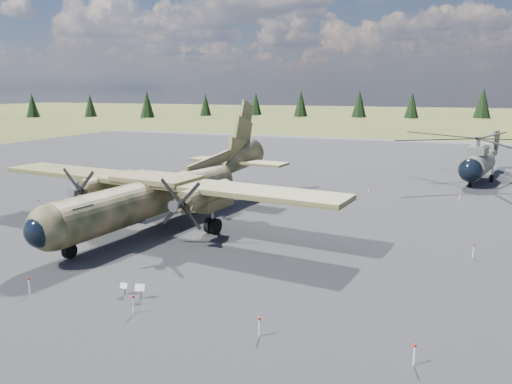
% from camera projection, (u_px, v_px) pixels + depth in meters
% --- Properties ---
extents(ground, '(500.00, 500.00, 0.00)m').
position_uv_depth(ground, '(220.00, 230.00, 35.37)').
color(ground, brown).
rests_on(ground, ground).
extents(apron, '(120.00, 120.00, 0.04)m').
position_uv_depth(apron, '(268.00, 201.00, 44.52)').
color(apron, '#535357').
rests_on(apron, ground).
extents(transport_plane, '(28.50, 25.73, 9.37)m').
position_uv_depth(transport_plane, '(166.00, 188.00, 36.61)').
color(transport_plane, '#30391E').
rests_on(transport_plane, ground).
extents(helicopter_near, '(22.73, 24.04, 4.87)m').
position_uv_depth(helicopter_near, '(479.00, 150.00, 52.63)').
color(helicopter_near, slate).
rests_on(helicopter_near, ground).
extents(info_placard_left, '(0.39, 0.16, 0.61)m').
position_uv_depth(info_placard_left, '(124.00, 287.00, 24.24)').
color(info_placard_left, gray).
rests_on(info_placard_left, ground).
extents(info_placard_right, '(0.52, 0.32, 0.76)m').
position_uv_depth(info_placard_right, '(140.00, 289.00, 23.74)').
color(info_placard_right, gray).
rests_on(info_placard_right, ground).
extents(barrier_fence, '(33.12, 29.62, 0.85)m').
position_uv_depth(barrier_fence, '(214.00, 223.00, 35.36)').
color(barrier_fence, white).
rests_on(barrier_fence, ground).
extents(treeline, '(315.78, 316.84, 10.99)m').
position_uv_depth(treeline, '(200.00, 172.00, 31.82)').
color(treeline, black).
rests_on(treeline, ground).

